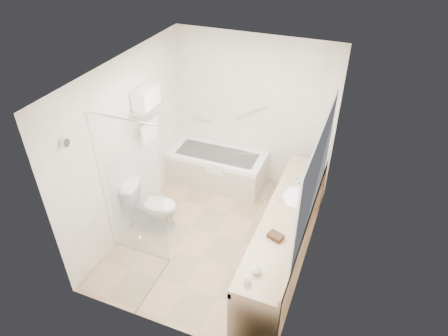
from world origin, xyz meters
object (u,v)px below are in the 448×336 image
at_px(bathtub, 217,167).
at_px(amenity_basket, 276,236).
at_px(toilet, 152,206).
at_px(water_bottle_left, 298,188).
at_px(vanity_counter, 286,227).

height_order(bathtub, amenity_basket, amenity_basket).
relative_size(bathtub, amenity_basket, 9.11).
xyz_separation_m(toilet, water_bottle_left, (2.00, 0.47, 0.57)).
distance_m(vanity_counter, water_bottle_left, 0.55).
xyz_separation_m(bathtub, vanity_counter, (1.52, -1.39, 0.36)).
xyz_separation_m(bathtub, toilet, (-0.45, -1.40, 0.10)).
height_order(bathtub, water_bottle_left, water_bottle_left).
distance_m(vanity_counter, amenity_basket, 0.51).
height_order(vanity_counter, toilet, vanity_counter).
bearing_deg(water_bottle_left, toilet, -166.75).
height_order(bathtub, vanity_counter, vanity_counter).
relative_size(bathtub, water_bottle_left, 8.27).
distance_m(toilet, amenity_basket, 2.06).
height_order(bathtub, toilet, toilet).
bearing_deg(vanity_counter, bathtub, 137.65).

